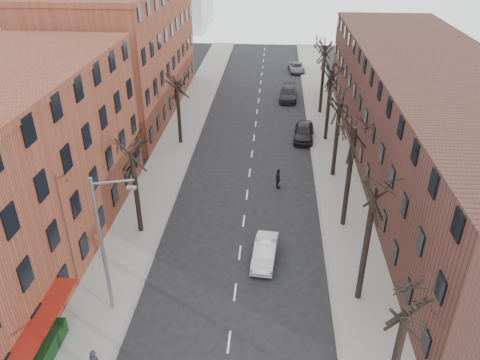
# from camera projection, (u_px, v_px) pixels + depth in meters

# --- Properties ---
(sidewalk_left) EXTENTS (4.00, 90.00, 0.15)m
(sidewalk_left) POSITION_uv_depth(u_px,v_px,m) (179.00, 139.00, 49.95)
(sidewalk_left) COLOR gray
(sidewalk_left) RESTS_ON ground
(sidewalk_right) EXTENTS (4.00, 90.00, 0.15)m
(sidewalk_right) POSITION_uv_depth(u_px,v_px,m) (330.00, 143.00, 48.90)
(sidewalk_right) COLOR gray
(sidewalk_right) RESTS_ON ground
(building_left_far) EXTENTS (12.00, 28.00, 14.00)m
(building_left_far) POSITION_uv_depth(u_px,v_px,m) (122.00, 52.00, 54.97)
(building_left_far) COLOR brown
(building_left_far) RESTS_ON ground
(building_right) EXTENTS (12.00, 50.00, 10.00)m
(building_right) POSITION_uv_depth(u_px,v_px,m) (431.00, 119.00, 41.62)
(building_right) COLOR #482721
(building_right) RESTS_ON ground
(tree_right_b) EXTENTS (5.20, 5.20, 10.80)m
(tree_right_b) POSITION_uv_depth(u_px,v_px,m) (357.00, 298.00, 28.90)
(tree_right_b) COLOR black
(tree_right_b) RESTS_ON ground
(tree_right_c) EXTENTS (5.20, 5.20, 11.60)m
(tree_right_c) POSITION_uv_depth(u_px,v_px,m) (342.00, 225.00, 35.88)
(tree_right_c) COLOR black
(tree_right_c) RESTS_ON ground
(tree_right_d) EXTENTS (5.20, 5.20, 10.00)m
(tree_right_d) POSITION_uv_depth(u_px,v_px,m) (332.00, 176.00, 42.85)
(tree_right_d) COLOR black
(tree_right_d) RESTS_ON ground
(tree_right_e) EXTENTS (5.20, 5.20, 10.80)m
(tree_right_e) POSITION_uv_depth(u_px,v_px,m) (325.00, 140.00, 49.83)
(tree_right_e) COLOR black
(tree_right_e) RESTS_ON ground
(tree_right_f) EXTENTS (5.20, 5.20, 11.60)m
(tree_right_f) POSITION_uv_depth(u_px,v_px,m) (320.00, 113.00, 56.81)
(tree_right_f) COLOR black
(tree_right_f) RESTS_ON ground
(tree_left_a) EXTENTS (5.20, 5.20, 9.50)m
(tree_left_a) POSITION_uv_depth(u_px,v_px,m) (141.00, 232.00, 35.14)
(tree_left_a) COLOR black
(tree_left_a) RESTS_ON ground
(tree_left_b) EXTENTS (5.20, 5.20, 9.50)m
(tree_left_b) POSITION_uv_depth(u_px,v_px,m) (181.00, 143.00, 49.09)
(tree_left_b) COLOR black
(tree_left_b) RESTS_ON ground
(streetlight) EXTENTS (2.45, 0.22, 9.03)m
(streetlight) POSITION_uv_depth(u_px,v_px,m) (104.00, 241.00, 25.69)
(streetlight) COLOR slate
(streetlight) RESTS_ON ground
(silver_sedan) EXTENTS (1.85, 4.34, 1.39)m
(silver_sedan) POSITION_uv_depth(u_px,v_px,m) (265.00, 252.00, 31.85)
(silver_sedan) COLOR silver
(silver_sedan) RESTS_ON ground
(parked_car_near) EXTENTS (2.44, 5.21, 1.72)m
(parked_car_near) POSITION_uv_depth(u_px,v_px,m) (304.00, 132.00, 49.63)
(parked_car_near) COLOR black
(parked_car_near) RESTS_ON ground
(parked_car_mid) EXTENTS (2.45, 5.50, 1.57)m
(parked_car_mid) POSITION_uv_depth(u_px,v_px,m) (288.00, 94.00, 60.77)
(parked_car_mid) COLOR black
(parked_car_mid) RESTS_ON ground
(parked_car_far) EXTENTS (2.64, 4.98, 1.33)m
(parked_car_far) POSITION_uv_depth(u_px,v_px,m) (297.00, 67.00, 72.15)
(parked_car_far) COLOR #5C6064
(parked_car_far) RESTS_ON ground
(pedestrian_crossing) EXTENTS (0.70, 1.15, 1.83)m
(pedestrian_crossing) POSITION_uv_depth(u_px,v_px,m) (278.00, 179.00, 40.46)
(pedestrian_crossing) COLOR black
(pedestrian_crossing) RESTS_ON ground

